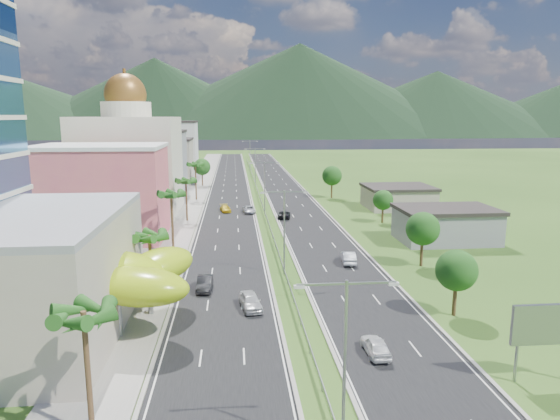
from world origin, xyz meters
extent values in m
plane|color=#2D5119|center=(0.00, 0.00, 0.00)|extent=(500.00, 500.00, 0.00)
cube|color=black|center=(-7.50, 90.00, 0.02)|extent=(11.00, 260.00, 0.04)
cube|color=black|center=(7.50, 90.00, 0.02)|extent=(11.00, 260.00, 0.04)
cube|color=gray|center=(-17.00, 90.00, 0.06)|extent=(7.00, 260.00, 0.12)
cube|color=gray|center=(0.00, 72.00, 0.62)|extent=(0.08, 216.00, 0.28)
cube|color=gray|center=(0.00, 174.00, 0.35)|extent=(0.10, 0.12, 0.70)
cylinder|color=gray|center=(0.00, -25.00, 5.50)|extent=(0.20, 0.20, 11.00)
cube|color=gray|center=(-1.44, -25.00, 10.80)|extent=(2.88, 0.12, 0.12)
cube|color=gray|center=(1.44, -25.00, 10.80)|extent=(2.88, 0.12, 0.12)
cube|color=silver|center=(-2.72, -25.00, 10.70)|extent=(0.60, 0.25, 0.18)
cube|color=silver|center=(2.72, -25.00, 10.70)|extent=(0.60, 0.25, 0.18)
cylinder|color=gray|center=(0.00, 10.00, 5.50)|extent=(0.20, 0.20, 11.00)
cube|color=gray|center=(-1.44, 10.00, 10.80)|extent=(2.88, 0.12, 0.12)
cube|color=gray|center=(1.44, 10.00, 10.80)|extent=(2.88, 0.12, 0.12)
cube|color=silver|center=(-2.72, 10.00, 10.70)|extent=(0.60, 0.25, 0.18)
cube|color=silver|center=(2.72, 10.00, 10.70)|extent=(0.60, 0.25, 0.18)
cylinder|color=gray|center=(0.00, 50.00, 5.50)|extent=(0.20, 0.20, 11.00)
cube|color=gray|center=(-1.44, 50.00, 10.80)|extent=(2.88, 0.12, 0.12)
cube|color=gray|center=(1.44, 50.00, 10.80)|extent=(2.88, 0.12, 0.12)
cube|color=silver|center=(-2.72, 50.00, 10.70)|extent=(0.60, 0.25, 0.18)
cube|color=silver|center=(2.72, 50.00, 10.70)|extent=(0.60, 0.25, 0.18)
cylinder|color=gray|center=(0.00, 95.00, 5.50)|extent=(0.20, 0.20, 11.00)
cube|color=gray|center=(-1.44, 95.00, 10.80)|extent=(2.88, 0.12, 0.12)
cube|color=gray|center=(1.44, 95.00, 10.80)|extent=(2.88, 0.12, 0.12)
cube|color=silver|center=(-2.72, 95.00, 10.70)|extent=(0.60, 0.25, 0.18)
cube|color=silver|center=(2.72, 95.00, 10.70)|extent=(0.60, 0.25, 0.18)
cylinder|color=gray|center=(0.00, 140.00, 5.50)|extent=(0.20, 0.20, 11.00)
cube|color=gray|center=(-1.44, 140.00, 10.80)|extent=(2.88, 0.12, 0.12)
cube|color=gray|center=(1.44, 140.00, 10.80)|extent=(2.88, 0.12, 0.12)
cube|color=silver|center=(-2.72, 140.00, 10.70)|extent=(0.60, 0.25, 0.18)
cube|color=silver|center=(2.72, 140.00, 10.70)|extent=(0.60, 0.25, 0.18)
cylinder|color=gray|center=(-24.00, -2.00, 2.00)|extent=(0.50, 0.50, 4.00)
cylinder|color=gray|center=(-17.00, -7.00, 2.00)|extent=(0.50, 0.50, 4.00)
cylinder|color=gray|center=(-21.00, -10.00, 2.00)|extent=(0.50, 0.50, 4.00)
cylinder|color=gray|center=(-15.00, -2.00, 2.00)|extent=(0.50, 0.50, 4.00)
cube|color=#D0556C|center=(-28.00, 32.00, 7.50)|extent=(20.00, 15.00, 15.00)
cube|color=beige|center=(-28.00, 55.00, 10.00)|extent=(20.00, 20.00, 20.00)
cylinder|color=beige|center=(-28.00, 55.00, 21.50)|extent=(10.00, 10.00, 3.00)
sphere|color=brown|center=(-28.00, 55.00, 24.50)|extent=(8.40, 8.40, 8.40)
cube|color=gray|center=(-27.00, 80.00, 8.00)|extent=(16.00, 15.00, 16.00)
cube|color=#A29485|center=(-27.00, 102.00, 6.50)|extent=(16.00, 15.00, 13.00)
cube|color=silver|center=(-27.00, 125.00, 9.00)|extent=(16.00, 15.00, 18.00)
cylinder|color=gray|center=(15.00, -18.00, 1.60)|extent=(0.24, 0.24, 3.20)
cube|color=#D85919|center=(17.00, -18.00, 4.60)|extent=(5.20, 0.35, 3.20)
cube|color=gray|center=(28.00, 25.00, 2.50)|extent=(15.00, 10.00, 5.00)
cube|color=#A29485|center=(30.00, 55.00, 2.20)|extent=(14.00, 12.00, 4.40)
cylinder|color=#47301C|center=(-15.50, -22.00, 4.25)|extent=(0.36, 0.36, 8.50)
cylinder|color=#47301C|center=(-15.50, 2.00, 3.75)|extent=(0.36, 0.36, 7.50)
cylinder|color=#47301C|center=(-15.50, 22.00, 4.50)|extent=(0.36, 0.36, 9.00)
cylinder|color=#47301C|center=(-15.50, 45.00, 4.00)|extent=(0.36, 0.36, 8.00)
cylinder|color=#47301C|center=(-15.50, 70.00, 4.40)|extent=(0.36, 0.36, 8.80)
cylinder|color=#47301C|center=(-15.50, 95.00, 2.45)|extent=(0.40, 0.40, 4.90)
sphere|color=#22551A|center=(-15.50, 95.00, 5.60)|extent=(4.90, 4.90, 4.90)
cylinder|color=#47301C|center=(16.00, -5.00, 2.10)|extent=(0.40, 0.40, 4.20)
sphere|color=#22551A|center=(16.00, -5.00, 4.80)|extent=(4.20, 4.20, 4.20)
cylinder|color=#47301C|center=(19.00, 12.00, 2.27)|extent=(0.40, 0.40, 4.55)
sphere|color=#22551A|center=(19.00, 12.00, 5.20)|extent=(4.55, 4.55, 4.55)
cylinder|color=#47301C|center=(22.00, 40.00, 1.92)|extent=(0.40, 0.40, 3.85)
sphere|color=#22551A|center=(22.00, 40.00, 4.40)|extent=(3.85, 3.85, 3.85)
cylinder|color=#47301C|center=(18.00, 70.00, 2.45)|extent=(0.40, 0.40, 4.90)
sphere|color=#22551A|center=(18.00, 70.00, 5.60)|extent=(4.90, 4.90, 4.90)
imported|color=silver|center=(-4.74, -1.36, 0.87)|extent=(2.68, 5.12, 1.66)
imported|color=black|center=(-9.90, 5.01, 0.83)|extent=(1.85, 4.84, 1.58)
imported|color=#AFB2B7|center=(-3.20, 52.07, 0.77)|extent=(2.82, 5.40, 1.45)
imported|color=gold|center=(-8.20, 53.72, 0.73)|extent=(2.70, 5.02, 1.38)
imported|color=white|center=(5.59, -12.63, 0.80)|extent=(1.83, 4.47, 1.52)
imported|color=#B7BAC0|center=(9.38, 14.10, 0.86)|extent=(2.29, 5.15, 1.64)
imported|color=black|center=(3.63, 46.02, 0.74)|extent=(3.07, 5.34, 1.40)
imported|color=black|center=(-9.91, 6.01, 0.64)|extent=(0.77, 1.92, 1.19)
camera|label=1|loc=(-6.26, -51.49, 20.12)|focal=32.00mm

